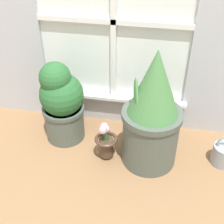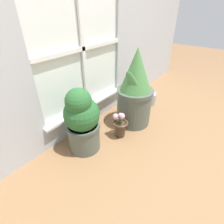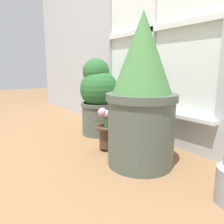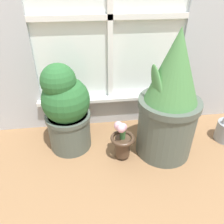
# 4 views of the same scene
# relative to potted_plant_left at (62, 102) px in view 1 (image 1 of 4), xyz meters

# --- Properties ---
(ground_plane) EXTENTS (10.00, 10.00, 0.00)m
(ground_plane) POSITION_rel_potted_plant_left_xyz_m (0.32, -0.35, -0.30)
(ground_plane) COLOR olive
(potted_plant_left) EXTENTS (0.30, 0.30, 0.61)m
(potted_plant_left) POSITION_rel_potted_plant_left_xyz_m (0.00, 0.00, 0.00)
(potted_plant_left) COLOR #4C564C
(potted_plant_left) RESTS_ON ground_plane
(potted_plant_right) EXTENTS (0.38, 0.38, 0.82)m
(potted_plant_right) POSITION_rel_potted_plant_left_xyz_m (0.63, -0.13, 0.08)
(potted_plant_right) COLOR #4C564C
(potted_plant_right) RESTS_ON ground_plane
(flower_vase) EXTENTS (0.16, 0.16, 0.28)m
(flower_vase) POSITION_rel_potted_plant_left_xyz_m (0.34, -0.16, -0.17)
(flower_vase) COLOR #473323
(flower_vase) RESTS_ON ground_plane
(watering_can) EXTENTS (0.28, 0.15, 0.23)m
(watering_can) POSITION_rel_potted_plant_left_xyz_m (1.13, -0.08, -0.23)
(watering_can) COLOR gray
(watering_can) RESTS_ON ground_plane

